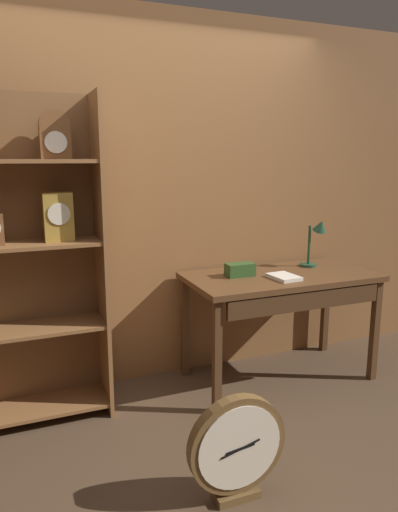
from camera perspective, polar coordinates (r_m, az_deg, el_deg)
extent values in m
plane|color=#4C3826|center=(2.70, 4.41, -24.96)|extent=(10.00, 10.00, 0.00)
cube|color=brown|center=(3.39, -5.13, 6.47)|extent=(4.80, 0.05, 2.60)
cube|color=brown|center=(2.99, -11.72, -0.34)|extent=(0.03, 0.34, 1.99)
cube|color=brown|center=(3.27, -22.07, -17.10)|extent=(1.20, 0.32, 0.02)
cube|color=brown|center=(3.06, -22.82, -8.54)|extent=(1.20, 0.32, 0.02)
cube|color=brown|center=(2.92, -16.97, 12.72)|extent=(0.17, 0.10, 0.16)
cylinder|color=brown|center=(2.93, -17.10, 14.83)|extent=(0.17, 0.10, 0.17)
cylinder|color=white|center=(2.87, -16.89, 13.01)|extent=(0.12, 0.01, 0.12)
cube|color=#B28C38|center=(2.91, -16.64, 4.56)|extent=(0.17, 0.11, 0.29)
cylinder|color=silver|center=(2.85, -16.55, 4.88)|extent=(0.13, 0.01, 0.13)
cube|color=brown|center=(3.44, 9.84, -2.48)|extent=(1.36, 0.68, 0.04)
cube|color=#50321B|center=(3.05, 2.19, -12.15)|extent=(0.05, 0.05, 0.75)
cube|color=#50321B|center=(3.71, 20.44, -8.44)|extent=(0.05, 0.05, 0.75)
cube|color=#50321B|center=(3.55, -1.72, -8.60)|extent=(0.05, 0.05, 0.75)
cube|color=#50321B|center=(4.13, 15.00, -6.02)|extent=(0.05, 0.05, 0.75)
cube|color=#472C18|center=(3.21, 12.81, -5.33)|extent=(1.16, 0.03, 0.12)
cylinder|color=#1E472D|center=(3.72, 13.04, -1.05)|extent=(0.13, 0.13, 0.02)
cylinder|color=#1E472D|center=(3.69, 13.15, 1.33)|extent=(0.02, 0.02, 0.30)
cone|color=#1E472D|center=(3.66, 14.48, 3.53)|extent=(0.11, 0.13, 0.11)
cube|color=#2D5123|center=(3.33, 4.97, -1.66)|extent=(0.20, 0.10, 0.09)
cube|color=silver|center=(3.31, 10.21, -2.51)|extent=(0.18, 0.23, 0.02)
cube|color=brown|center=(2.56, 4.49, -26.68)|extent=(0.22, 0.11, 0.04)
cylinder|color=brown|center=(2.41, 4.60, -21.71)|extent=(0.49, 0.06, 0.49)
cylinder|color=silver|center=(2.38, 4.99, -22.12)|extent=(0.42, 0.01, 0.42)
cube|color=black|center=(2.38, 5.04, -22.17)|extent=(0.15, 0.01, 0.03)
cube|color=black|center=(2.38, 5.05, -22.18)|extent=(0.20, 0.01, 0.06)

